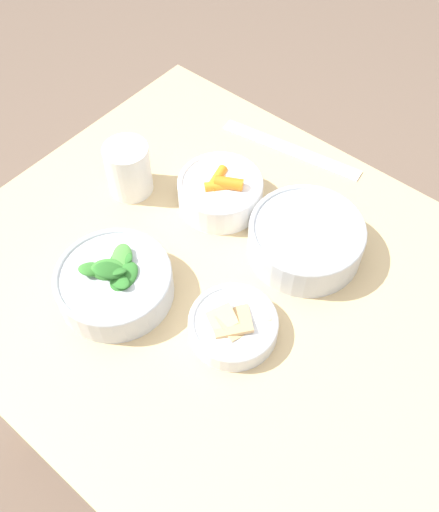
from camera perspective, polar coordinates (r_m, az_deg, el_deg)
ground_plane at (r=1.59m, az=1.73°, el=-17.92°), size 10.00×10.00×0.00m
dining_table at (r=1.04m, az=2.53°, el=-7.66°), size 1.01×0.77×0.72m
bowl_carrots at (r=1.03m, az=0.10°, el=6.53°), size 0.15×0.15×0.07m
bowl_greens at (r=0.92m, az=-10.45°, el=-2.57°), size 0.19×0.19×0.09m
bowl_beans_hotdog at (r=0.97m, az=8.59°, el=1.61°), size 0.19×0.19×0.07m
bowl_cookies at (r=0.88m, az=1.40°, el=-6.92°), size 0.14×0.14×0.04m
ruler at (r=1.16m, az=7.11°, el=10.53°), size 0.29×0.08×0.00m
cup at (r=1.05m, az=-9.09°, el=8.59°), size 0.08×0.08×0.10m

